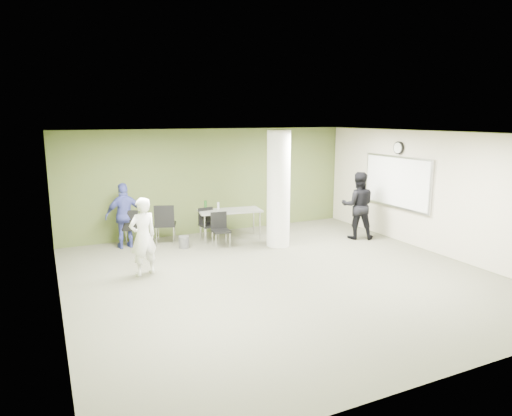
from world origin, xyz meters
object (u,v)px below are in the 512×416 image
folding_table (229,212)px  woman_white (143,237)px  man_black (358,206)px  chair_back_left (131,225)px  man_blue (125,216)px

folding_table → woman_white: woman_white is taller
folding_table → man_black: man_black is taller
man_black → woman_white: bearing=34.2°
chair_back_left → woman_white: (-0.13, -2.12, 0.24)m
folding_table → woman_white: (-2.57, -1.83, 0.08)m
woman_white → man_black: man_black is taller
folding_table → man_blue: size_ratio=1.06×
folding_table → chair_back_left: 2.47m
woman_white → man_blue: man_blue is taller
folding_table → man_blue: man_blue is taller
chair_back_left → man_blue: size_ratio=0.59×
man_black → chair_back_left: bearing=12.5°
chair_back_left → man_blue: (-0.12, 0.01, 0.24)m
folding_table → woman_white: size_ratio=1.07×
chair_back_left → woman_white: 2.14m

